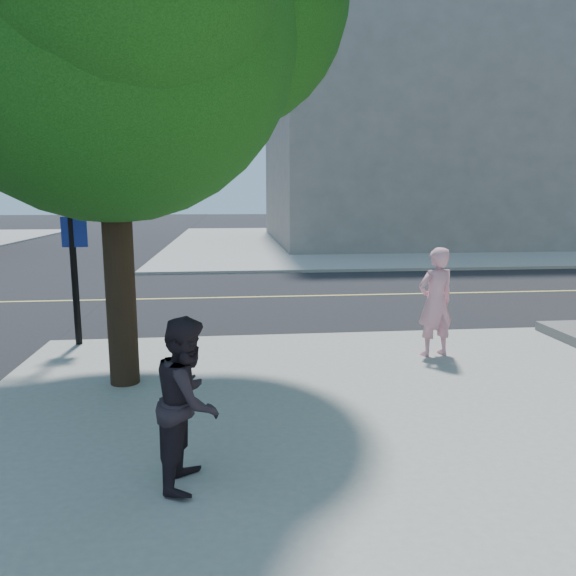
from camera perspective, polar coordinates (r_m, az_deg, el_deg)
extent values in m
plane|color=black|center=(10.73, -18.72, -5.76)|extent=(140.00, 140.00, 0.00)
cube|color=black|center=(15.04, -15.04, -1.17)|extent=(140.00, 9.00, 0.01)
cube|color=gray|center=(33.60, 13.36, 4.91)|extent=(29.00, 25.00, 0.12)
cube|color=slate|center=(34.40, 14.38, 16.77)|extent=(18.00, 16.00, 14.00)
imported|color=pink|center=(9.26, 15.36, -1.44)|extent=(0.76, 0.60, 1.83)
imported|color=black|center=(5.14, -10.51, -11.70)|extent=(0.70, 0.85, 1.59)
cylinder|color=black|center=(7.80, -17.59, 4.89)|extent=(0.41, 0.41, 4.12)
sphere|color=#195113|center=(8.06, -18.70, 24.70)|extent=(5.03, 5.03, 5.03)
cylinder|color=black|center=(10.19, -21.95, 5.54)|extent=(0.12, 0.12, 4.06)
cube|color=white|center=(10.14, -21.88, 8.26)|extent=(0.53, 0.04, 0.19)
cube|color=navy|center=(10.16, -21.71, 5.54)|extent=(0.43, 0.04, 0.53)
imported|color=black|center=(10.19, -22.41, 12.59)|extent=(0.16, 0.19, 0.97)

